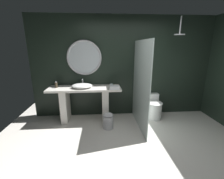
{
  "coord_description": "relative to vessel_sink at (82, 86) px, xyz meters",
  "views": [
    {
      "loc": [
        -0.63,
        -2.14,
        1.84
      ],
      "look_at": [
        -0.4,
        0.97,
        0.97
      ],
      "focal_mm": 24.59,
      "sensor_mm": 36.0,
      "label": 1
    }
  ],
  "objects": [
    {
      "name": "folded_hand_towel",
      "position": [
        0.78,
        -0.16,
        -0.02
      ],
      "size": [
        0.24,
        0.18,
        0.07
      ],
      "primitive_type": "cube",
      "rotation": [
        0.0,
        0.0,
        -0.03
      ],
      "color": "white",
      "rests_on": "vanity_counter"
    },
    {
      "name": "waste_bin",
      "position": [
        0.61,
        -0.44,
        -0.74
      ],
      "size": [
        0.24,
        0.24,
        0.37
      ],
      "color": "#B7B7BC",
      "rests_on": "ground_plane"
    },
    {
      "name": "ground_plane",
      "position": [
        1.09,
        -1.51,
        -0.92
      ],
      "size": [
        5.76,
        5.76,
        0.0
      ],
      "primitive_type": "plane",
      "color": "silver"
    },
    {
      "name": "round_wall_mirror",
      "position": [
        0.05,
        0.3,
        0.65
      ],
      "size": [
        0.87,
        0.05,
        0.87
      ],
      "color": "#B7B7BC"
    },
    {
      "name": "tumbler_cup",
      "position": [
        0.72,
        0.04,
        -0.01
      ],
      "size": [
        0.08,
        0.08,
        0.08
      ],
      "primitive_type": "cylinder",
      "color": "silver",
      "rests_on": "vanity_counter"
    },
    {
      "name": "vessel_sink",
      "position": [
        0.0,
        0.0,
        0.0
      ],
      "size": [
        0.5,
        0.41,
        0.19
      ],
      "color": "white",
      "rests_on": "vanity_counter"
    },
    {
      "name": "toilet",
      "position": [
        1.84,
        0.07,
        -0.64
      ],
      "size": [
        0.41,
        0.61,
        0.6
      ],
      "color": "white",
      "rests_on": "ground_plane"
    },
    {
      "name": "vanity_counter",
      "position": [
        0.05,
        0.03,
        -0.39
      ],
      "size": [
        1.77,
        0.58,
        0.87
      ],
      "color": "silver",
      "rests_on": "ground_plane"
    },
    {
      "name": "rain_shower_head",
      "position": [
        2.27,
        -0.07,
        1.21
      ],
      "size": [
        0.24,
        0.24,
        0.41
      ],
      "color": "#B7B7BC"
    },
    {
      "name": "shower_glass_panel",
      "position": [
        1.35,
        -0.36,
        0.07
      ],
      "size": [
        0.02,
        1.39,
        1.98
      ],
      "primitive_type": "cube",
      "color": "silver",
      "rests_on": "ground_plane"
    },
    {
      "name": "soap_dispenser",
      "position": [
        -0.63,
        0.06,
        0.02
      ],
      "size": [
        0.07,
        0.07,
        0.15
      ],
      "color": "#3D3323",
      "rests_on": "vanity_counter"
    },
    {
      "name": "back_wall_panel",
      "position": [
        1.09,
        0.39,
        0.38
      ],
      "size": [
        4.8,
        0.1,
        2.6
      ],
      "primitive_type": "cube",
      "color": "black",
      "rests_on": "ground_plane"
    }
  ]
}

